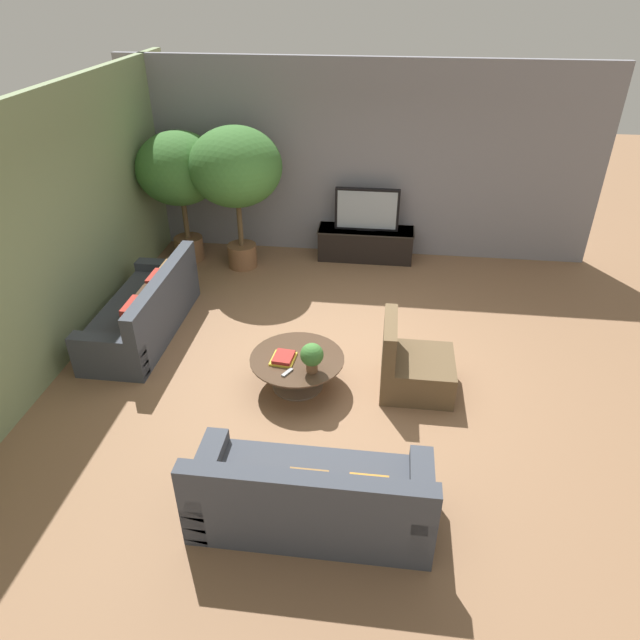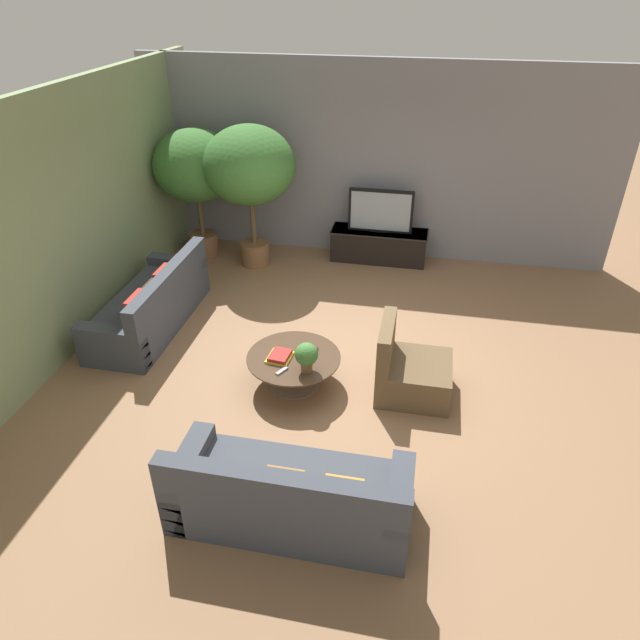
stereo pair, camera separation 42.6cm
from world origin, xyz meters
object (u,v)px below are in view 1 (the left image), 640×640
Objects in this scene: couch_near_entry at (311,498)px; potted_plant_tabletop at (312,356)px; coffee_table at (297,366)px; armchair_wicker at (412,368)px; couch_by_wall at (145,313)px; potted_palm_corner at (236,170)px; potted_palm_tall at (179,172)px; television at (367,210)px; media_console at (365,243)px.

couch_near_entry is 5.96× the size of potted_plant_tabletop.
armchair_wicker reaches higher than coffee_table.
potted_palm_corner is (0.77, 2.05, 1.26)m from couch_by_wall.
potted_palm_tall is (-2.68, 4.92, 1.16)m from couch_near_entry.
television is 3.77m from couch_by_wall.
couch_near_entry is 5.24m from potted_palm_corner.
armchair_wicker is at bearing -113.84° from couch_near_entry.
potted_plant_tabletop is (-0.37, -3.67, -0.25)m from television.
coffee_table is at bearing -77.42° from couch_near_entry.
coffee_table is at bearing -65.25° from potted_palm_corner.
coffee_table is 0.48× the size of potted_palm_corner.
coffee_table is 4.00m from potted_palm_tall.
potted_plant_tabletop is (-0.37, -3.67, 0.32)m from media_console.
coffee_table is 3.47m from potted_palm_corner.
couch_near_entry is at bearing -91.73° from media_console.
potted_palm_tall reaches higher than coffee_table.
potted_palm_corner reaches higher than couch_by_wall.
potted_palm_tall is at bearing -176.21° from couch_by_wall.
couch_by_wall is (-2.12, 0.87, 0.02)m from coffee_table.
potted_plant_tabletop reaches higher than coffee_table.
television is at bearing -91.73° from couch_near_entry.
coffee_table is 0.43m from potted_plant_tabletop.
television is 3.54m from coffee_table.
television is 3.44m from armchair_wicker.
potted_palm_corner reaches higher than potted_plant_tabletop.
couch_by_wall reaches higher than media_console.
coffee_table is at bearing -99.39° from media_console.
couch_by_wall is (-2.69, -2.58, 0.03)m from media_console.
couch_by_wall is at bearing -110.66° from potted_palm_corner.
media_console is at bearing 80.61° from coffee_table.
potted_palm_corner is at bearing -164.63° from media_console.
couch_by_wall reaches higher than potted_plant_tabletop.
couch_by_wall is 2.49m from potted_palm_tall.
couch_near_entry reaches higher than potted_plant_tabletop.
potted_palm_tall is (-0.15, 2.20, 1.15)m from couch_by_wall.
couch_by_wall is 2.53m from potted_palm_corner.
media_console is 3.70m from potted_plant_tabletop.
potted_palm_corner is at bearing 116.18° from potted_plant_tabletop.
armchair_wicker is at bearing -39.74° from potted_palm_tall.
armchair_wicker reaches higher than couch_near_entry.
potted_plant_tabletop is (0.20, -0.22, 0.31)m from coffee_table.
potted_plant_tabletop is at bearing -95.81° from television.
television is 0.50× the size of couch_near_entry.
television is 0.49× the size of potted_palm_tall.
armchair_wicker is at bearing 77.63° from couch_by_wall.
couch_near_entry is 2.15m from armchair_wicker.
armchair_wicker is 4.05m from potted_palm_corner.
television is at bearing 15.33° from potted_palm_corner.
media_console is 3.40m from armchair_wicker.
potted_plant_tabletop is at bearing 107.75° from armchair_wicker.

